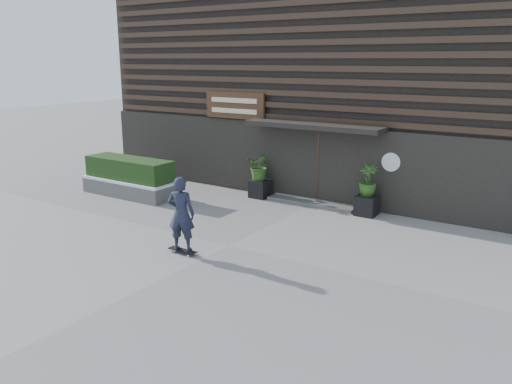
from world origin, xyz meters
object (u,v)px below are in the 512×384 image
Objects in this scene: planter_pot_left at (260,189)px; planter_pot_right at (367,205)px; skateboarder at (181,214)px; raised_bed at (130,188)px.

planter_pot_left is 3.80m from planter_pot_right.
skateboarder is (-2.51, -5.45, 0.69)m from planter_pot_right.
raised_bed is at bearing 147.89° from skateboarder.
planter_pot_left is at bearing 103.28° from skateboarder.
planter_pot_left is 1.00× the size of planter_pot_right.
planter_pot_left reaches higher than raised_bed.
planter_pot_right is 8.02m from raised_bed.
planter_pot_right is 6.04m from skateboarder.
planter_pot_left is 0.17× the size of raised_bed.
planter_pot_left is 5.64m from skateboarder.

